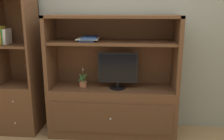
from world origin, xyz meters
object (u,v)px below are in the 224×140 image
Objects in this scene: tv_monitor at (118,70)px; upright_book_row at (5,36)px; media_console at (112,98)px; magazine_stack at (89,39)px; potted_plant at (83,84)px; bookshelf_tall at (21,89)px.

tv_monitor is 1.56m from upright_book_row.
magazine_stack is at bearing -179.32° from media_console.
media_console is at bearing 146.34° from tv_monitor.
media_console is 4.93× the size of magazine_stack.
bookshelf_tall is at bearing 178.58° from potted_plant.
magazine_stack is at bearing 0.13° from upright_book_row.
potted_plant is at bearing -177.34° from media_console.
tv_monitor is 1.50× the size of magazine_stack.
tv_monitor is 1.41m from bookshelf_tall.
potted_plant is 1.18× the size of upright_book_row.
tv_monitor is at bearing -2.21° from bookshelf_tall.
bookshelf_tall reaches higher than media_console.
tv_monitor is at bearing -3.72° from potted_plant.
potted_plant is at bearing -0.68° from upright_book_row.
bookshelf_tall is at bearing 4.06° from upright_book_row.
upright_book_row is at bearing -175.94° from bookshelf_tall.
upright_book_row is (-1.04, 0.01, 0.63)m from potted_plant.
tv_monitor is 0.52m from potted_plant.
media_console is at bearing 0.25° from upright_book_row.
tv_monitor is 2.17× the size of upright_book_row.
bookshelf_tall is (-0.89, 0.02, -0.12)m from potted_plant.
media_console is 1.66m from upright_book_row.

